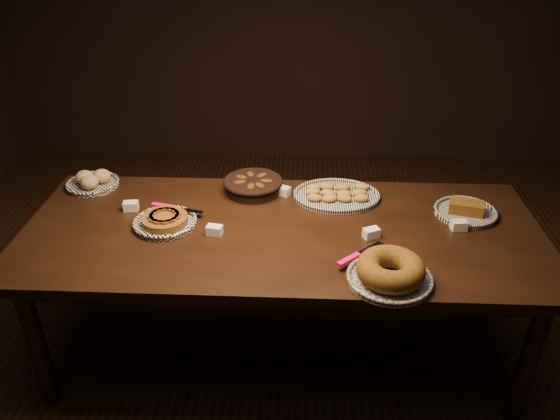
{
  "coord_description": "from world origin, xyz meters",
  "views": [
    {
      "loc": [
        0.09,
        -2.14,
        2.08
      ],
      "look_at": [
        -0.01,
        0.05,
        0.82
      ],
      "focal_mm": 35.0,
      "sensor_mm": 36.0,
      "label": 1
    }
  ],
  "objects_px": {
    "apple_tart_plate": "(165,221)",
    "madeleine_platter": "(336,195)",
    "buffet_table": "(282,242)",
    "bundt_cake_plate": "(390,272)"
  },
  "relations": [
    {
      "from": "buffet_table",
      "to": "bundt_cake_plate",
      "type": "height_order",
      "value": "bundt_cake_plate"
    },
    {
      "from": "buffet_table",
      "to": "apple_tart_plate",
      "type": "height_order",
      "value": "apple_tart_plate"
    },
    {
      "from": "apple_tart_plate",
      "to": "madeleine_platter",
      "type": "distance_m",
      "value": 0.86
    },
    {
      "from": "buffet_table",
      "to": "madeleine_platter",
      "type": "relative_size",
      "value": 5.51
    },
    {
      "from": "apple_tart_plate",
      "to": "madeleine_platter",
      "type": "bearing_deg",
      "value": 35.83
    },
    {
      "from": "madeleine_platter",
      "to": "bundt_cake_plate",
      "type": "relative_size",
      "value": 1.03
    },
    {
      "from": "apple_tart_plate",
      "to": "bundt_cake_plate",
      "type": "distance_m",
      "value": 1.06
    },
    {
      "from": "apple_tart_plate",
      "to": "bundt_cake_plate",
      "type": "height_order",
      "value": "bundt_cake_plate"
    },
    {
      "from": "apple_tart_plate",
      "to": "madeleine_platter",
      "type": "xyz_separation_m",
      "value": [
        0.81,
        0.3,
        -0.0
      ]
    },
    {
      "from": "apple_tart_plate",
      "to": "madeleine_platter",
      "type": "height_order",
      "value": "apple_tart_plate"
    }
  ]
}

